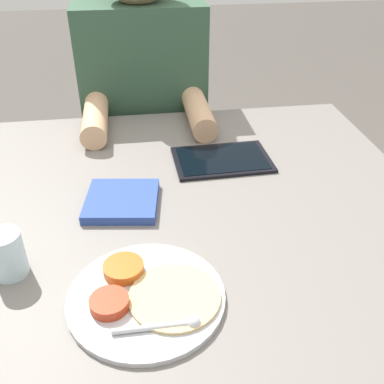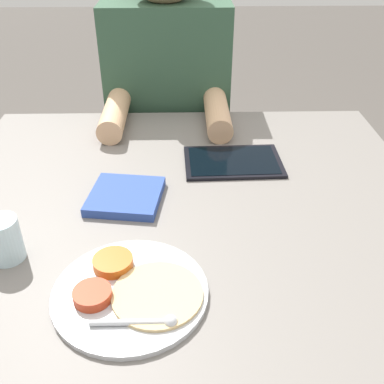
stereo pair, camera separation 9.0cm
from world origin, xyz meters
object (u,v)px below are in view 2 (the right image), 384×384
tablet_device (233,162)px  drinking_glass (4,239)px  person_diner (170,140)px  thali_tray (130,291)px  red_notebook (126,197)px

tablet_device → drinking_glass: size_ratio=2.87×
person_diner → thali_tray: bearing=-92.8°
thali_tray → person_diner: (0.04, 0.88, -0.16)m
thali_tray → drinking_glass: size_ratio=3.06×
thali_tray → drinking_glass: 0.25m
tablet_device → drinking_glass: 0.56m
red_notebook → person_diner: size_ratio=0.14×
red_notebook → drinking_glass: 0.27m
red_notebook → person_diner: person_diner is taller
person_diner → tablet_device: bearing=-68.7°
tablet_device → drinking_glass: (-0.45, -0.34, 0.04)m
red_notebook → tablet_device: red_notebook is taller
thali_tray → person_diner: person_diner is taller
thali_tray → tablet_device: (0.22, 0.44, -0.00)m
tablet_device → person_diner: (-0.17, 0.44, -0.16)m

